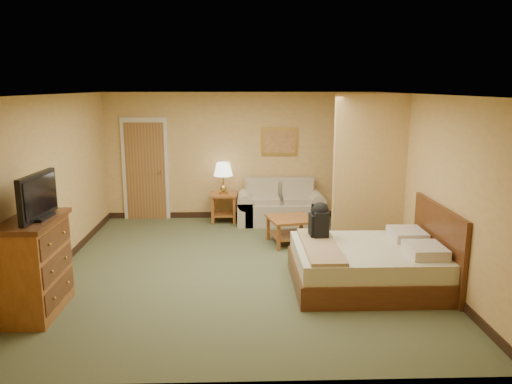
{
  "coord_description": "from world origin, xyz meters",
  "views": [
    {
      "loc": [
        -0.01,
        -7.21,
        2.72
      ],
      "look_at": [
        0.25,
        0.6,
        1.05
      ],
      "focal_mm": 35.0,
      "sensor_mm": 36.0,
      "label": 1
    }
  ],
  "objects_px": {
    "bed": "(373,264)",
    "coffee_table": "(290,225)",
    "dresser": "(36,266)",
    "loveseat": "(280,209)"
  },
  "relations": [
    {
      "from": "bed",
      "to": "coffee_table",
      "type": "bearing_deg",
      "value": 116.71
    },
    {
      "from": "dresser",
      "to": "bed",
      "type": "relative_size",
      "value": 0.58
    },
    {
      "from": "loveseat",
      "to": "dresser",
      "type": "relative_size",
      "value": 1.47
    },
    {
      "from": "loveseat",
      "to": "bed",
      "type": "xyz_separation_m",
      "value": [
        1.01,
        -3.3,
        0.02
      ]
    },
    {
      "from": "loveseat",
      "to": "coffee_table",
      "type": "relative_size",
      "value": 1.99
    },
    {
      "from": "loveseat",
      "to": "dresser",
      "type": "distance_m",
      "value": 5.2
    },
    {
      "from": "loveseat",
      "to": "dresser",
      "type": "height_order",
      "value": "dresser"
    },
    {
      "from": "loveseat",
      "to": "bed",
      "type": "height_order",
      "value": "bed"
    },
    {
      "from": "dresser",
      "to": "loveseat",
      "type": "bearing_deg",
      "value": 50.78
    },
    {
      "from": "dresser",
      "to": "bed",
      "type": "xyz_separation_m",
      "value": [
        4.29,
        0.72,
        -0.29
      ]
    }
  ]
}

